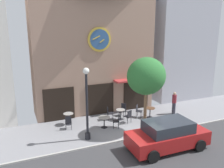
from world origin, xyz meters
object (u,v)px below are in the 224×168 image
cafe_table_near_curb (150,111)px  cafe_chair_near_lamp (109,112)px  cafe_table_rightmost (120,113)px  pedestrian_maroon (174,103)px  cafe_table_center_left (104,120)px  street_lamp (87,104)px  cafe_chair_facing_wall (128,115)px  parked_car_red (167,135)px  cafe_chair_near_tree (138,110)px  street_tree (146,76)px  cafe_chair_left_end (68,121)px  cafe_table_center (68,117)px  cafe_chair_right_end (117,120)px  cafe_chair_facing_street (123,109)px

cafe_table_near_curb → cafe_chair_near_lamp: (-2.83, 0.81, 0.02)m
cafe_table_rightmost → cafe_table_near_curb: (2.10, -0.50, 0.02)m
pedestrian_maroon → cafe_table_center_left: bearing=-177.1°
street_lamp → cafe_chair_facing_wall: 3.78m
pedestrian_maroon → parked_car_red: 5.41m
cafe_table_near_curb → cafe_chair_near_tree: (-0.74, 0.42, 0.02)m
street_tree → cafe_chair_left_end: size_ratio=5.11×
street_lamp → cafe_chair_left_end: bearing=112.5°
cafe_table_rightmost → pedestrian_maroon: 4.19m
cafe_chair_near_lamp → street_lamp: bearing=-135.4°
cafe_table_center → cafe_chair_left_end: bearing=-103.3°
cafe_table_center_left → cafe_chair_near_lamp: (0.81, 1.13, 0.01)m
street_lamp → parked_car_red: street_lamp is taller
street_lamp → cafe_chair_near_tree: street_lamp is taller
cafe_table_near_curb → cafe_chair_facing_wall: 1.88m
street_tree → cafe_table_center: 5.80m
cafe_chair_facing_wall → pedestrian_maroon: bearing=3.4°
cafe_table_rightmost → cafe_chair_left_end: 3.71m
cafe_chair_near_lamp → cafe_chair_left_end: size_ratio=1.00×
cafe_table_center → cafe_chair_facing_wall: cafe_chair_facing_wall is taller
street_tree → cafe_table_near_curb: bearing=48.9°
cafe_chair_right_end → parked_car_red: bearing=-68.2°
street_lamp → street_tree: size_ratio=0.91×
cafe_table_rightmost → pedestrian_maroon: bearing=-7.3°
cafe_chair_near_lamp → cafe_chair_facing_street: size_ratio=1.00×
cafe_table_center_left → street_lamp: bearing=-142.9°
cafe_table_center_left → cafe_chair_right_end: (0.76, -0.37, 0.01)m
street_lamp → cafe_chair_near_tree: size_ratio=4.66×
cafe_table_center → cafe_table_rightmost: bearing=-9.5°
cafe_table_center → cafe_table_rightmost: size_ratio=1.05×
cafe_chair_right_end → parked_car_red: (1.37, -3.42, 0.23)m
cafe_chair_near_tree → cafe_chair_left_end: bearing=-178.8°
cafe_chair_facing_wall → pedestrian_maroon: (3.90, 0.23, 0.33)m
cafe_table_center_left → cafe_chair_left_end: cafe_chair_left_end is taller
cafe_table_center_left → cafe_chair_near_lamp: bearing=54.5°
cafe_table_center_left → cafe_table_rightmost: bearing=28.1°
pedestrian_maroon → cafe_chair_near_lamp: bearing=170.2°
cafe_chair_near_tree → cafe_chair_near_lamp: bearing=169.6°
pedestrian_maroon → cafe_chair_facing_wall: bearing=-176.6°
street_lamp → cafe_chair_near_lamp: 3.55m
pedestrian_maroon → parked_car_red: (-3.56, -4.08, -0.10)m
cafe_table_center_left → cafe_chair_facing_wall: bearing=2.0°
pedestrian_maroon → cafe_chair_right_end: bearing=-172.3°
cafe_table_center → cafe_table_center_left: size_ratio=1.03×
cafe_chair_near_lamp → cafe_table_near_curb: bearing=-16.0°
street_tree → cafe_chair_right_end: size_ratio=5.11×
cafe_chair_facing_wall → cafe_chair_facing_street: bearing=79.3°
street_lamp → cafe_chair_near_lamp: size_ratio=4.66×
cafe_table_center → cafe_chair_left_end: size_ratio=0.85×
cafe_chair_near_tree → street_tree: bearing=-108.0°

